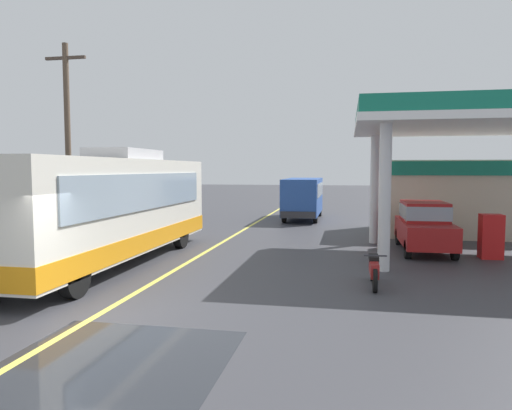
% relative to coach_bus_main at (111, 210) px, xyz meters
% --- Properties ---
extents(ground, '(120.00, 120.00, 0.00)m').
position_rel_coach_bus_main_xyz_m(ground, '(2.31, 14.50, -1.72)').
color(ground, '#38383D').
extents(lane_divider_stripe, '(0.16, 50.00, 0.01)m').
position_rel_coach_bus_main_xyz_m(lane_divider_stripe, '(2.31, 9.50, -1.72)').
color(lane_divider_stripe, '#D8CC4C').
rests_on(lane_divider_stripe, ground).
extents(wet_puddle_patch, '(3.52, 3.88, 0.01)m').
position_rel_coach_bus_main_xyz_m(wet_puddle_patch, '(3.79, -7.35, -1.72)').
color(wet_puddle_patch, '#26282D').
rests_on(wet_puddle_patch, ground).
extents(coach_bus_main, '(2.60, 11.04, 3.69)m').
position_rel_coach_bus_main_xyz_m(coach_bus_main, '(0.00, 0.00, 0.00)').
color(coach_bus_main, silver).
rests_on(coach_bus_main, ground).
extents(gas_station_roadside, '(9.10, 11.95, 5.10)m').
position_rel_coach_bus_main_xyz_m(gas_station_roadside, '(12.13, 7.46, 0.91)').
color(gas_station_roadside, '#147259').
rests_on(gas_station_roadside, ground).
extents(car_at_pump, '(1.70, 4.20, 1.82)m').
position_rel_coach_bus_main_xyz_m(car_at_pump, '(10.13, 4.30, -0.71)').
color(car_at_pump, maroon).
rests_on(car_at_pump, ground).
extents(minibus_opposing_lane, '(2.04, 6.13, 2.44)m').
position_rel_coach_bus_main_xyz_m(minibus_opposing_lane, '(4.73, 14.65, -0.25)').
color(minibus_opposing_lane, '#264C9E').
rests_on(minibus_opposing_lane, ground).
extents(motorcycle_parked_forecourt, '(0.55, 1.80, 0.92)m').
position_rel_coach_bus_main_xyz_m(motorcycle_parked_forecourt, '(8.05, -1.40, -1.28)').
color(motorcycle_parked_forecourt, black).
rests_on(motorcycle_parked_forecourt, ground).
extents(pedestrian_near_pump, '(0.55, 0.22, 1.66)m').
position_rel_coach_bus_main_xyz_m(pedestrian_near_pump, '(11.00, 5.17, -0.79)').
color(pedestrian_near_pump, '#33333F').
rests_on(pedestrian_near_pump, ground).
extents(utility_pole_roadside, '(1.80, 0.24, 8.21)m').
position_rel_coach_bus_main_xyz_m(utility_pole_roadside, '(-4.20, 4.32, 2.57)').
color(utility_pole_roadside, brown).
rests_on(utility_pole_roadside, ground).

